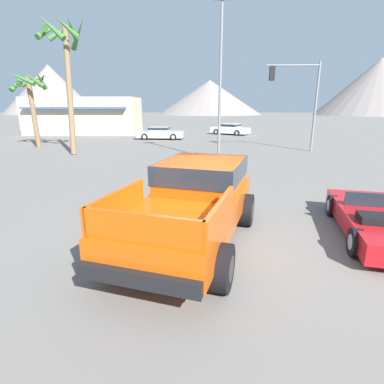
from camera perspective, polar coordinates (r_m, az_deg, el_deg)
The scene contains 11 objects.
ground_plane at distance 7.34m, azimuth 2.95°, elevation -8.45°, with size 320.00×320.00×0.00m, color slate.
orange_pickup_truck at distance 6.90m, azimuth 0.57°, elevation -1.01°, with size 3.37×5.55×1.77m.
red_convertible_car at distance 8.49m, azimuth 32.19°, elevation -4.74°, with size 2.49×4.27×0.95m.
parked_car_silver at distance 29.58m, azimuth -6.09°, elevation 11.15°, with size 4.46×2.11×1.18m.
parked_car_white at distance 34.61m, azimuth 7.32°, elevation 11.81°, with size 4.50×3.73×1.20m.
traffic_light_main at distance 22.34m, azimuth 19.40°, elevation 17.84°, with size 3.58×0.38×5.90m.
street_lamp_post at distance 17.48m, azimuth 5.46°, elevation 22.37°, with size 0.90×0.24×8.43m.
palm_tree_tall at distance 25.95m, azimuth -28.35°, elevation 16.75°, with size 2.74×2.60×5.57m.
palm_tree_short at distance 21.44m, azimuth -23.22°, elevation 22.89°, with size 2.97×2.80×8.17m.
storefront_building at distance 37.66m, azimuth -19.84°, elevation 13.51°, with size 12.41×5.77×4.04m.
distant_mountain_range at distance 123.38m, azimuth 4.02°, elevation 18.69°, with size 167.31×55.53×19.90m.
Camera 1 is at (-0.13, -6.69, 3.03)m, focal length 28.00 mm.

